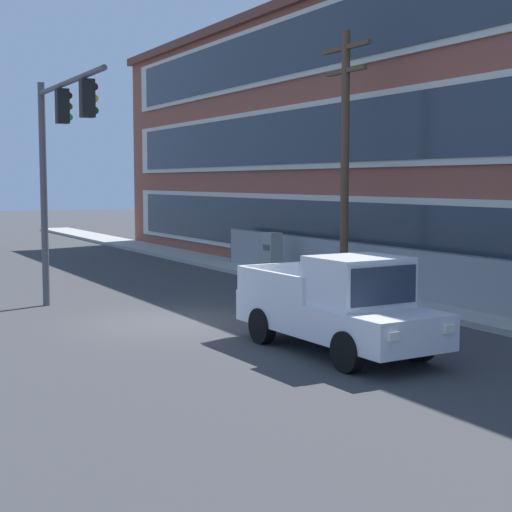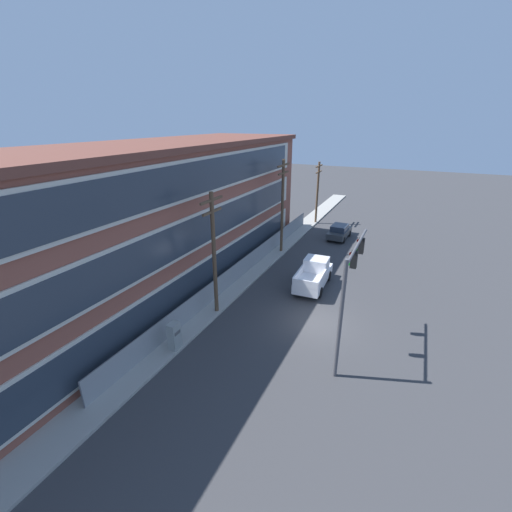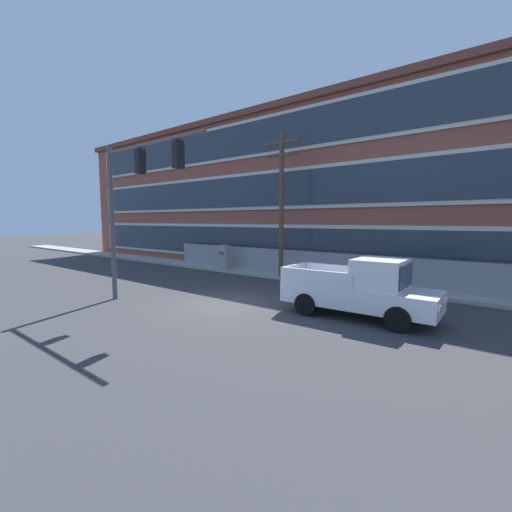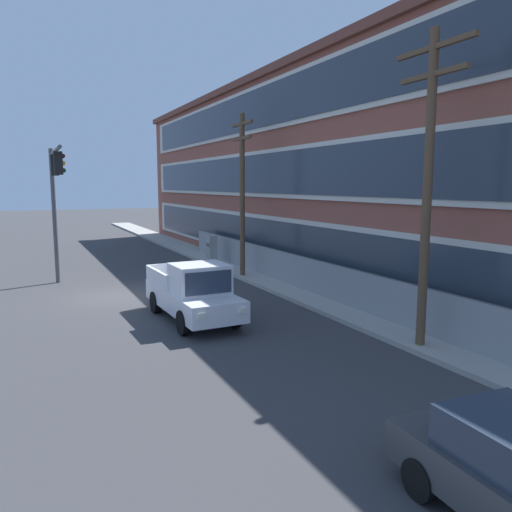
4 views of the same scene
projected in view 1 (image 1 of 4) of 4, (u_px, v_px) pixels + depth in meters
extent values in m
plane|color=#38383A|center=(173.00, 322.00, 20.15)|extent=(160.00, 160.00, 0.00)
cube|color=#9E9B93|center=(394.00, 299.00, 23.57)|extent=(80.00, 2.08, 0.16)
cube|color=brown|center=(445.00, 140.00, 29.10)|extent=(43.02, 8.78, 10.27)
cube|color=beige|center=(346.00, 231.00, 27.28)|extent=(39.58, 0.10, 2.46)
cube|color=#2D3844|center=(344.00, 231.00, 27.25)|extent=(37.86, 0.06, 2.05)
cube|color=beige|center=(347.00, 132.00, 26.95)|extent=(39.58, 0.10, 2.46)
cube|color=#2D3844|center=(346.00, 132.00, 26.92)|extent=(37.86, 0.06, 2.05)
cube|color=beige|center=(348.00, 30.00, 26.63)|extent=(39.58, 0.10, 2.46)
cube|color=#2D3844|center=(347.00, 30.00, 26.60)|extent=(37.86, 0.06, 2.05)
cylinder|color=#4C4C51|center=(231.00, 247.00, 33.53)|extent=(0.06, 0.06, 1.61)
cylinder|color=#4C4C51|center=(44.00, 195.00, 22.59)|extent=(0.20, 0.20, 6.42)
cylinder|color=#4C4C51|center=(69.00, 82.00, 19.79)|extent=(5.78, 0.14, 0.14)
cube|color=black|center=(62.00, 106.00, 20.42)|extent=(0.28, 0.32, 0.90)
cylinder|color=#4B0807|center=(69.00, 96.00, 20.48)|extent=(0.04, 0.18, 0.18)
cylinder|color=#503E08|center=(69.00, 106.00, 20.51)|extent=(0.04, 0.18, 0.18)
cylinder|color=green|center=(69.00, 117.00, 20.54)|extent=(0.04, 0.18, 0.18)
cube|color=black|center=(87.00, 98.00, 18.48)|extent=(0.28, 0.32, 0.90)
cylinder|color=#4B0807|center=(94.00, 87.00, 18.54)|extent=(0.04, 0.18, 0.18)
cylinder|color=gold|center=(95.00, 99.00, 18.57)|extent=(0.04, 0.18, 0.18)
cylinder|color=#0A4011|center=(95.00, 111.00, 18.60)|extent=(0.04, 0.18, 0.18)
cube|color=silver|center=(336.00, 317.00, 16.56)|extent=(5.28, 2.12, 0.70)
cube|color=silver|center=(358.00, 281.00, 15.86)|extent=(1.63, 1.83, 1.00)
cube|color=#283342|center=(384.00, 286.00, 15.17)|extent=(0.12, 1.59, 0.75)
cube|color=silver|center=(338.00, 279.00, 17.97)|extent=(2.61, 0.21, 0.56)
cube|color=silver|center=(271.00, 284.00, 17.04)|extent=(2.61, 0.21, 0.56)
cube|color=silver|center=(272.00, 275.00, 18.70)|extent=(0.17, 1.85, 0.56)
cylinder|color=black|center=(418.00, 342.00, 15.71)|extent=(0.81, 0.29, 0.80)
cylinder|color=black|center=(348.00, 352.00, 14.81)|extent=(0.81, 0.29, 0.80)
cylinder|color=black|center=(327.00, 319.00, 18.38)|extent=(0.81, 0.29, 0.80)
cylinder|color=black|center=(262.00, 326.00, 17.48)|extent=(0.81, 0.29, 0.80)
cube|color=white|center=(449.00, 329.00, 14.65)|extent=(0.07, 0.24, 0.16)
cube|color=white|center=(394.00, 336.00, 13.96)|extent=(0.07, 0.24, 0.16)
cylinder|color=brown|center=(345.00, 166.00, 24.24)|extent=(0.26, 0.26, 8.19)
cube|color=brown|center=(346.00, 47.00, 23.90)|extent=(2.36, 0.14, 0.14)
cube|color=brown|center=(346.00, 71.00, 23.97)|extent=(2.01, 0.14, 0.14)
cube|color=#939993|center=(272.00, 257.00, 28.47)|extent=(0.68, 0.48, 1.76)
cube|color=#515151|center=(266.00, 247.00, 28.32)|extent=(0.47, 0.02, 0.20)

